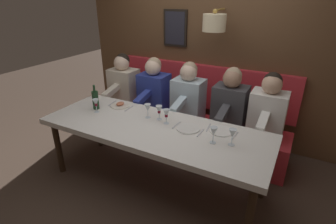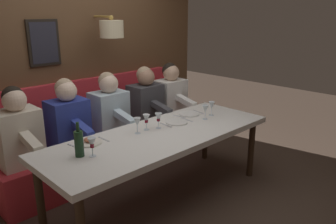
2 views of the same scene
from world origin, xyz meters
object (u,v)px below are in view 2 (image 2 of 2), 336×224
Objects in this scene: wine_glass_1 at (158,118)px; wine_glass_2 at (137,122)px; wine_glass_0 at (205,109)px; wine_glass_5 at (212,106)px; wine_glass_4 at (146,119)px; diner_farthest at (18,130)px; dining_table at (161,139)px; wine_bottle at (79,143)px; diner_far at (68,118)px; diner_nearest at (170,94)px; wine_glass_3 at (92,143)px; diner_middle at (110,108)px; diner_near at (146,100)px.

wine_glass_2 is (0.03, 0.25, 0.00)m from wine_glass_1.
wine_glass_0 is 0.17m from wine_glass_5.
wine_glass_2 and wine_glass_4 have the same top height.
diner_farthest reaches higher than wine_glass_1.
wine_bottle is (0.08, 0.86, 0.18)m from dining_table.
wine_bottle is at bearing 84.88° from dining_table.
diner_farthest is 2.07m from wine_glass_5.
wine_bottle is at bearing 97.05° from wine_glass_4.
diner_farthest is (0.00, 0.53, 0.00)m from diner_far.
diner_farthest is at bearing 62.32° from wine_glass_0.
diner_far reaches higher than wine_bottle.
diner_nearest is (0.88, -1.00, 0.14)m from dining_table.
wine_glass_5 is at bearing -97.54° from wine_glass_2.
dining_table is at bearing 146.66° from wine_glass_1.
wine_glass_2 is 0.55× the size of wine_bottle.
wine_glass_3 is at bearing 163.75° from diner_far.
dining_table is 0.89m from diner_middle.
wine_glass_5 is at bearing -100.02° from wine_glass_4.
wine_glass_3 is at bearing -134.76° from wine_bottle.
diner_near is at bearing -40.22° from wine_glass_4.
diner_nearest is 1.38m from wine_glass_2.
diner_far and diner_farthest have the same top height.
wine_glass_4 is (0.18, 0.03, 0.18)m from dining_table.
diner_farthest is at bearing 90.00° from diner_near.
diner_farthest is (0.00, 2.06, 0.00)m from diner_nearest.
wine_glass_0 and wine_glass_1 have the same top height.
diner_far is at bearing 39.00° from wine_glass_1.
diner_far is (0.00, 0.53, 0.00)m from diner_middle.
diner_far is at bearing 52.89° from wine_glass_0.
wine_glass_0 and wine_glass_4 have the same top height.
diner_middle reaches higher than dining_table.
diner_near is 0.90m from wine_glass_5.
wine_glass_4 is at bearing 176.87° from diner_middle.
diner_middle is at bearing -90.00° from diner_farthest.
wine_bottle is at bearing 86.45° from wine_glass_0.
diner_farthest is (0.00, 1.61, 0.00)m from diner_near.
wine_glass_2 is (-0.72, -0.36, 0.04)m from diner_far.
diner_near is at bearing -32.44° from dining_table.
wine_glass_3 is 1.00× the size of wine_glass_5.
diner_nearest is 1.00× the size of diner_far.
wine_glass_2 is at bearing 166.50° from diner_middle.
diner_nearest is 1.00× the size of diner_middle.
wine_bottle reaches higher than wine_glass_0.
diner_middle is at bearing 36.17° from wine_glass_0.
wine_glass_0 is (-0.90, 0.34, 0.04)m from diner_nearest.
diner_far is at bearing 26.30° from wine_glass_2.
diner_near reaches higher than dining_table.
diner_farthest is 1.36m from wine_glass_1.
diner_farthest is 0.92m from wine_glass_3.
wine_glass_4 is (0.20, 0.70, -0.00)m from wine_glass_0.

